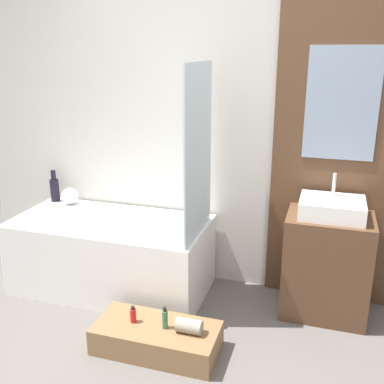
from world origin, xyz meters
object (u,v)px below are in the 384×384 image
(bathtub, at_px, (112,254))
(bottle_soap_primary, at_px, (133,315))
(bottle_soap_secondary, at_px, (165,319))
(wooden_step_bench, at_px, (157,338))
(vase_round_light, at_px, (70,196))
(sink, at_px, (332,208))
(vase_tall_dark, at_px, (55,189))

(bathtub, relative_size, bottle_soap_primary, 13.35)
(bottle_soap_primary, height_order, bottle_soap_secondary, bottle_soap_secondary)
(wooden_step_bench, xyz_separation_m, vase_round_light, (-1.12, 0.88, 0.56))
(sink, height_order, vase_round_light, sink)
(wooden_step_bench, relative_size, vase_round_light, 5.60)
(bottle_soap_primary, bearing_deg, vase_round_light, 137.62)
(wooden_step_bench, relative_size, sink, 1.84)
(sink, xyz_separation_m, bottle_soap_primary, (-1.14, -0.76, -0.58))
(vase_tall_dark, distance_m, vase_round_light, 0.17)
(sink, distance_m, vase_round_light, 2.12)
(vase_tall_dark, bearing_deg, vase_round_light, -11.14)
(wooden_step_bench, bearing_deg, bathtub, 134.57)
(bathtub, distance_m, vase_tall_dark, 0.82)
(wooden_step_bench, distance_m, bottle_soap_primary, 0.21)
(bottle_soap_primary, bearing_deg, bathtub, 126.41)
(bathtub, bearing_deg, wooden_step_bench, -45.43)
(vase_tall_dark, bearing_deg, bathtub, -22.81)
(vase_round_light, xyz_separation_m, bottle_soap_primary, (0.96, -0.88, -0.42))
(wooden_step_bench, bearing_deg, sink, 37.70)
(bottle_soap_primary, bearing_deg, sink, 33.70)
(bathtub, relative_size, vase_round_light, 10.70)
(sink, bearing_deg, vase_tall_dark, 176.29)
(bathtub, distance_m, bottle_soap_secondary, 0.93)
(bathtub, height_order, bottle_soap_secondary, bathtub)
(wooden_step_bench, relative_size, bottle_soap_primary, 6.99)
(bathtub, height_order, sink, sink)
(vase_tall_dark, height_order, bottle_soap_secondary, vase_tall_dark)
(bathtub, distance_m, bottle_soap_primary, 0.79)
(bathtub, bearing_deg, sink, 4.63)
(bottle_soap_secondary, bearing_deg, bathtub, 137.15)
(wooden_step_bench, xyz_separation_m, bottle_soap_secondary, (0.06, 0.00, 0.15))
(wooden_step_bench, bearing_deg, vase_round_light, 141.87)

